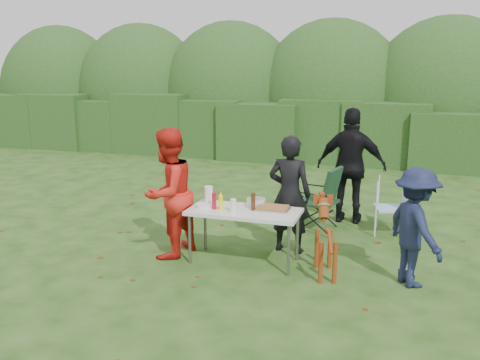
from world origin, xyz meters
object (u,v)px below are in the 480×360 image
(person_red_jacket, at_px, (168,193))
(lawn_chair, at_px, (392,206))
(person_cook, at_px, (290,194))
(mustard_bottle, at_px, (221,203))
(beer_bottle, at_px, (253,202))
(paper_towel_roll, at_px, (209,195))
(child, at_px, (415,227))
(camping_chair, at_px, (317,198))
(folding_table, at_px, (244,214))
(ketchup_bottle, at_px, (214,201))
(dog, at_px, (326,241))
(person_black_puffy, at_px, (351,166))

(person_red_jacket, distance_m, lawn_chair, 3.56)
(person_cook, xyz_separation_m, mustard_bottle, (-0.79, -0.70, -0.01))
(beer_bottle, bearing_deg, paper_towel_roll, 172.60)
(person_cook, distance_m, child, 1.82)
(person_red_jacket, xyz_separation_m, camping_chair, (1.78, 1.78, -0.37))
(folding_table, height_order, person_red_jacket, person_red_jacket)
(person_cook, relative_size, paper_towel_roll, 6.52)
(person_red_jacket, height_order, ketchup_bottle, person_red_jacket)
(dog, relative_size, beer_bottle, 4.07)
(person_red_jacket, xyz_separation_m, person_black_puffy, (2.25, 2.37, 0.07))
(child, relative_size, ketchup_bottle, 6.66)
(folding_table, xyz_separation_m, person_red_jacket, (-1.08, -0.08, 0.22))
(person_red_jacket, height_order, mustard_bottle, person_red_jacket)
(person_black_puffy, distance_m, child, 2.57)
(beer_bottle, bearing_deg, ketchup_bottle, -169.02)
(person_red_jacket, bearing_deg, lawn_chair, 135.26)
(mustard_bottle, bearing_deg, child, 0.77)
(folding_table, relative_size, person_cook, 0.88)
(child, relative_size, mustard_bottle, 7.33)
(folding_table, bearing_deg, dog, -5.93)
(folding_table, distance_m, child, 2.18)
(person_red_jacket, xyz_separation_m, ketchup_bottle, (0.68, -0.00, -0.06))
(person_black_puffy, xyz_separation_m, dog, (-0.04, -2.41, -0.51))
(camping_chair, relative_size, paper_towel_roll, 4.09)
(child, bearing_deg, mustard_bottle, 57.58)
(mustard_bottle, relative_size, ketchup_bottle, 0.91)
(folding_table, bearing_deg, child, -1.56)
(person_black_puffy, bearing_deg, lawn_chair, 150.23)
(ketchup_bottle, bearing_deg, dog, -1.36)
(folding_table, relative_size, person_red_jacket, 0.83)
(person_cook, height_order, beer_bottle, person_cook)
(folding_table, height_order, person_black_puffy, person_black_puffy)
(person_cook, height_order, camping_chair, person_cook)
(camping_chair, distance_m, beer_bottle, 1.81)
(folding_table, height_order, paper_towel_roll, paper_towel_roll)
(child, height_order, camping_chair, child)
(folding_table, xyz_separation_m, person_black_puffy, (1.17, 2.29, 0.29))
(folding_table, bearing_deg, person_black_puffy, 62.98)
(child, relative_size, beer_bottle, 6.11)
(camping_chair, bearing_deg, paper_towel_roll, 65.42)
(person_red_jacket, bearing_deg, child, 102.21)
(child, distance_m, beer_bottle, 2.06)
(paper_towel_roll, bearing_deg, child, -3.48)
(beer_bottle, bearing_deg, person_cook, 57.97)
(lawn_chair, relative_size, beer_bottle, 3.79)
(person_red_jacket, distance_m, ketchup_bottle, 0.68)
(person_red_jacket, bearing_deg, paper_towel_roll, 121.34)
(dog, height_order, paper_towel_roll, paper_towel_roll)
(folding_table, bearing_deg, person_red_jacket, -175.79)
(person_red_jacket, relative_size, ketchup_bottle, 8.23)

